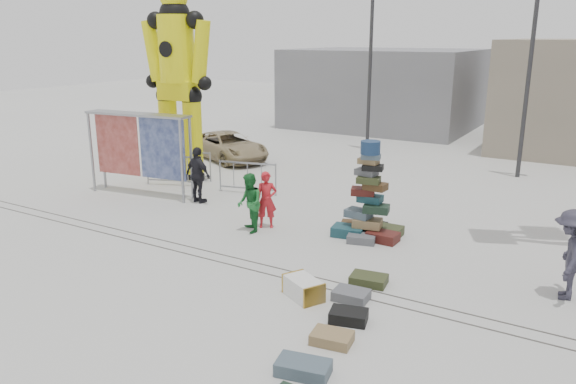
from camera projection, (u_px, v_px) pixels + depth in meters
The scene contains 23 objects.
ground at pixel (263, 287), 11.99m from camera, with size 90.00×90.00×0.00m, color #9E9E99.
track_line_near at pixel (278, 277), 12.48m from camera, with size 40.00×0.04×0.01m, color #47443F.
track_line_far at pixel (287, 270), 12.81m from camera, with size 40.00×0.04×0.01m, color #47443F.
building_left at pixel (384, 88), 32.55m from camera, with size 10.00×8.00×4.40m, color gray.
lamp_post_right at pixel (534, 55), 20.01m from camera, with size 1.41×0.25×8.00m.
lamp_post_left at pixel (373, 51), 25.11m from camera, with size 1.41×0.25×8.00m.
suitcase_tower at pixel (368, 210), 14.81m from camera, with size 1.83×1.61×2.59m.
crash_test_dummy at pixel (178, 76), 19.97m from camera, with size 2.85×1.25×7.15m.
banner_scaffold at pixel (139, 134), 18.34m from camera, with size 3.85×1.12×2.75m.
steamer_trunk at pixel (303, 288), 11.45m from camera, with size 0.87×0.50×0.41m, color silver.
row_case_0 at pixel (369, 280), 12.11m from camera, with size 0.77×0.54×0.20m, color #363E1F.
row_case_1 at pixel (351, 295), 11.38m from camera, with size 0.70×0.52×0.21m, color #5B5D62.
row_case_2 at pixel (349, 316), 10.51m from camera, with size 0.70×0.48×0.22m, color black.
row_case_3 at pixel (332, 338), 9.78m from camera, with size 0.70×0.50×0.20m, color olive.
row_case_4 at pixel (303, 368), 8.87m from camera, with size 0.85×0.49×0.23m, color #485B68.
barricade_dummy_a at pixel (174, 170), 19.92m from camera, with size 2.00×0.10×1.10m, color gray, non-canonical shape.
barricade_dummy_b at pixel (185, 165), 20.69m from camera, with size 2.00×0.10×1.10m, color gray, non-canonical shape.
barricade_dummy_c at pixel (248, 178), 18.92m from camera, with size 2.00×0.10×1.10m, color gray, non-canonical shape.
pedestrian_red at pixel (266, 200), 15.50m from camera, with size 0.58×0.38×1.59m, color red.
pedestrian_green at pixel (249, 203), 15.14m from camera, with size 0.79×0.62×1.63m, color #196629.
pedestrian_black at pixel (198, 175), 17.79m from camera, with size 1.06×0.44×1.80m, color black.
pedestrian_grey at pixel (569, 255), 11.27m from camera, with size 1.21×0.69×1.87m, color #292835.
parked_suv at pixel (228, 146), 24.06m from camera, with size 1.96×4.26×1.18m, color #988662.
Camera 1 is at (6.08, -9.18, 5.19)m, focal length 35.00 mm.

